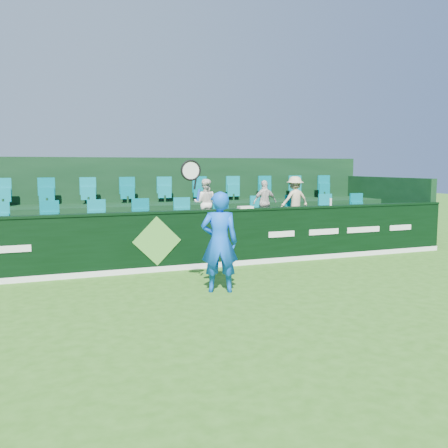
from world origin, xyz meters
name	(u,v)px	position (x,y,z in m)	size (l,w,h in m)	color
ground	(218,323)	(0.00, 0.00, 0.00)	(60.00, 60.00, 0.00)	#2D6317
sponsor_hoarding	(156,241)	(0.00, 4.00, 0.67)	(16.00, 0.25, 1.35)	black
stand_tier_front	(145,246)	(0.00, 5.10, 0.40)	(16.00, 2.00, 0.80)	black
stand_tier_back	(131,227)	(0.00, 7.00, 0.65)	(16.00, 1.80, 1.30)	black
stand_rear	(127,206)	(0.00, 7.44, 1.22)	(16.00, 4.10, 2.60)	black
seat_row_front	(142,216)	(0.00, 5.50, 1.10)	(13.50, 0.50, 0.60)	#026A74
seat_row_back	(128,193)	(0.00, 7.30, 1.60)	(13.50, 0.50, 0.60)	#026A74
tennis_player	(219,241)	(0.68, 1.77, 0.96)	(1.19, 0.65, 2.49)	blue
spectator_left	(205,203)	(1.55, 5.12, 1.41)	(0.60, 0.46, 1.23)	white
spectator_middle	(265,202)	(3.23, 5.12, 1.39)	(0.69, 0.29, 1.18)	silver
spectator_right	(295,200)	(4.14, 5.12, 1.44)	(0.82, 0.47, 1.27)	beige
towel	(245,207)	(2.18, 4.00, 1.38)	(0.34, 0.22, 0.05)	silver
drinks_bottle	(331,202)	(4.55, 4.00, 1.44)	(0.06, 0.06, 0.19)	silver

